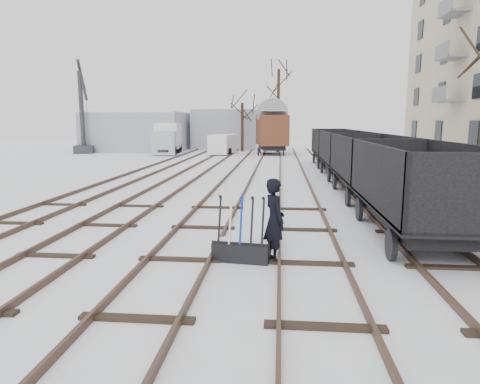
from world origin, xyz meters
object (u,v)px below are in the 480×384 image
Objects in this scene: worker at (274,220)px; box_van_wagon at (272,129)px; ground_frame at (241,249)px; panel_van at (223,144)px; lorry at (167,138)px; freight_wagon_a at (417,203)px; crane at (84,129)px.

worker is 31.90m from box_van_wagon.
panel_van reaches higher than ground_frame.
panel_van is (5.46, -0.16, -0.55)m from lorry.
lorry reaches higher than panel_van.
freight_wagon_a is at bearing -89.65° from box_van_wagon.
lorry is at bearing -16.44° from crane.
worker is at bearing -72.81° from panel_van.
crane reaches higher than lorry.
worker is 36.77m from crane.
box_van_wagon reaches higher than panel_van.
box_van_wagon is 1.29× the size of panel_van.
worker is 33.37m from lorry.
lorry reaches higher than ground_frame.
worker is (0.75, 0.10, 0.68)m from ground_frame.
lorry is at bearing 116.66° from freight_wagon_a.
crane is at bearing 128.39° from freight_wagon_a.
box_van_wagon is 18.44m from crane.
freight_wagon_a is at bearing -69.46° from crane.
ground_frame is 1.01m from worker.
crane is (-8.32, -0.20, 0.83)m from lorry.
box_van_wagon reaches higher than ground_frame.
worker is at bearing -78.17° from lorry.
panel_van is at bearing 177.23° from box_van_wagon.
lorry is at bearing 173.28° from box_van_wagon.
box_van_wagon reaches higher than lorry.
box_van_wagon is 0.64× the size of crane.
box_van_wagon is at bearing -16.27° from crane.
freight_wagon_a reaches higher than panel_van.
lorry is 8.37m from crane.
worker reaches higher than panel_van.
ground_frame is 0.17× the size of crane.
ground_frame is at bearing -98.48° from box_van_wagon.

